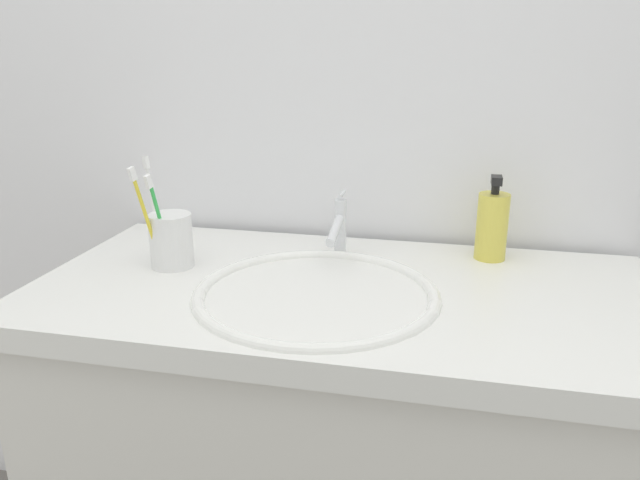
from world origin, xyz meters
name	(u,v)px	position (x,y,z in m)	size (l,w,h in m)	color
tiled_wall_back	(373,65)	(0.00, 0.32, 1.20)	(2.32, 0.04, 2.40)	silver
vanity_counter	(341,475)	(0.00, 0.00, 0.42)	(1.12, 0.56, 0.83)	silver
sink_basin	(316,316)	(-0.04, -0.05, 0.79)	(0.43, 0.43, 0.12)	white
faucet	(339,227)	(-0.04, 0.15, 0.89)	(0.02, 0.15, 0.13)	silver
toothbrush_cup	(171,240)	(-0.34, 0.03, 0.88)	(0.08, 0.08, 0.10)	white
toothbrush_yellow	(145,213)	(-0.37, -0.02, 0.95)	(0.03, 0.06, 0.20)	yellow
toothbrush_green	(158,216)	(-0.35, -0.01, 0.94)	(0.02, 0.06, 0.19)	green
toothbrush_white	(153,203)	(-0.38, 0.04, 0.95)	(0.04, 0.03, 0.21)	white
soap_dispenser	(492,225)	(0.26, 0.21, 0.90)	(0.06, 0.06, 0.17)	#DBCC4C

